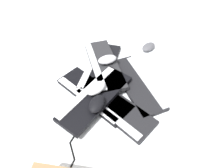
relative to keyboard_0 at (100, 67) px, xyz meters
The scene contains 11 objects.
ground_plane 0.20m from the keyboard_0, 168.16° to the left, with size 3.20×3.20×0.00m, color silver.
keyboard_0 is the anchor object (origin of this frame).
keyboard_1 0.22m from the keyboard_0, 157.40° to the left, with size 0.45×0.36×0.03m.
keyboard_2 0.31m from the keyboard_0, behind, with size 0.45×0.35×0.03m.
keyboard_3 0.26m from the keyboard_0, 140.00° to the right, with size 0.45×0.20×0.03m.
keyboard_4 0.26m from the keyboard_0, 161.57° to the left, with size 0.39×0.44×0.03m.
keyboard_5 0.04m from the keyboard_0, 133.84° to the right, with size 0.44×0.15×0.03m.
mouse_0 0.24m from the keyboard_0, 162.44° to the left, with size 0.11×0.07×0.04m, color silver.
mouse_1 0.37m from the keyboard_0, 74.57° to the right, with size 0.11×0.07×0.04m, color #4C4C51.
mouse_2 0.08m from the keyboard_0, 117.43° to the right, with size 0.11×0.07×0.04m, color #B7B7BC.
mouse_3 0.34m from the keyboard_0, 164.34° to the left, with size 0.11×0.07×0.04m, color black.
Camera 1 is at (-0.69, 0.13, 0.83)m, focal length 32.00 mm.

